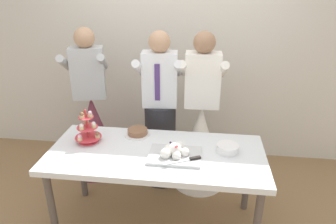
# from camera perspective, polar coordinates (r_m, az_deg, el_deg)

# --- Properties ---
(ground_plane) EXTENTS (8.00, 8.00, 0.00)m
(ground_plane) POSITION_cam_1_polar(r_m,az_deg,el_deg) (3.06, -1.99, -19.86)
(ground_plane) COLOR olive
(rear_wall) EXTENTS (5.20, 0.10, 2.90)m
(rear_wall) POSITION_cam_1_polar(r_m,az_deg,el_deg) (3.70, 1.26, 13.34)
(rear_wall) COLOR beige
(rear_wall) RESTS_ON ground_plane
(dessert_table) EXTENTS (1.80, 0.80, 0.78)m
(dessert_table) POSITION_cam_1_polar(r_m,az_deg,el_deg) (2.63, -2.20, -8.70)
(dessert_table) COLOR silver
(dessert_table) RESTS_ON ground_plane
(cupcake_stand) EXTENTS (0.23, 0.23, 0.31)m
(cupcake_stand) POSITION_cam_1_polar(r_m,az_deg,el_deg) (2.78, -14.61, -3.14)
(cupcake_stand) COLOR #D83F4C
(cupcake_stand) RESTS_ON dessert_table
(main_cake_tray) EXTENTS (0.42, 0.33, 0.13)m
(main_cake_tray) POSITION_cam_1_polar(r_m,az_deg,el_deg) (2.50, 1.27, -7.52)
(main_cake_tray) COLOR silver
(main_cake_tray) RESTS_ON dessert_table
(plate_stack) EXTENTS (0.19, 0.19, 0.07)m
(plate_stack) POSITION_cam_1_polar(r_m,az_deg,el_deg) (2.62, 10.86, -6.58)
(plate_stack) COLOR white
(plate_stack) RESTS_ON dessert_table
(round_cake) EXTENTS (0.24, 0.24, 0.06)m
(round_cake) POSITION_cam_1_polar(r_m,az_deg,el_deg) (2.86, -5.63, -3.73)
(round_cake) COLOR white
(round_cake) RESTS_ON dessert_table
(person_groom) EXTENTS (0.49, 0.52, 1.66)m
(person_groom) POSITION_cam_1_polar(r_m,az_deg,el_deg) (3.20, -1.44, -1.53)
(person_groom) COLOR #232328
(person_groom) RESTS_ON ground_plane
(person_bride) EXTENTS (0.56, 0.56, 1.66)m
(person_bride) POSITION_cam_1_polar(r_m,az_deg,el_deg) (3.27, 5.94, -4.34)
(person_bride) COLOR white
(person_bride) RESTS_ON ground_plane
(person_guest) EXTENTS (0.59, 0.59, 1.66)m
(person_guest) POSITION_cam_1_polar(r_m,az_deg,el_deg) (3.57, -13.57, -2.38)
(person_guest) COLOR brown
(person_guest) RESTS_ON ground_plane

